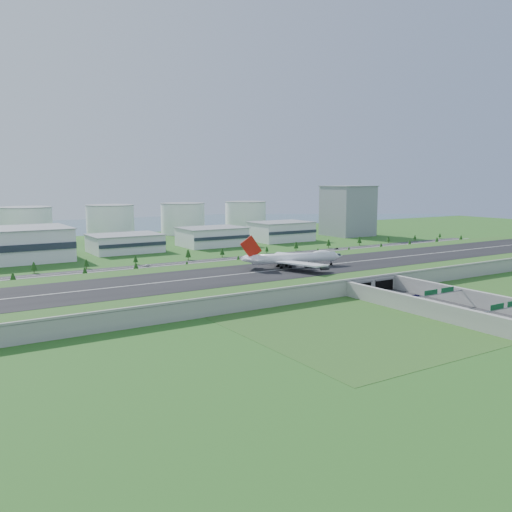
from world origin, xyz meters
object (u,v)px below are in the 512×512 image
car_2 (416,296)px  car_0 (407,304)px  fuel_tank_a (26,225)px  car_7 (147,265)px  office_tower (348,211)px  car_1 (457,316)px  car_6 (435,243)px  car_5 (336,249)px  boeing_747 (294,258)px

car_2 → car_0: bearing=31.0°
fuel_tank_a → car_7: bearing=-77.4°
office_tower → car_1: office_tower is taller
car_0 → car_1: size_ratio=1.16×
office_tower → car_7: size_ratio=9.72×
car_2 → car_6: size_ratio=0.89×
car_5 → car_6: size_ratio=0.71×
car_5 → car_1: bearing=-46.6°
car_1 → car_6: car_6 is taller
fuel_tank_a → boeing_747: fuel_tank_a is taller
office_tower → car_7: bearing=-161.4°
office_tower → car_5: size_ratio=13.27×
office_tower → car_1: (-207.24, -306.43, -26.68)m
car_0 → office_tower: bearing=55.8°
car_1 → car_2: bearing=71.2°
car_0 → car_5: size_ratio=1.18×
fuel_tank_a → car_2: bearing=-71.2°
fuel_tank_a → car_1: size_ratio=11.77×
fuel_tank_a → car_1: (112.76, -421.43, -16.68)m
boeing_747 → fuel_tank_a: bearing=123.5°
car_1 → car_6: 301.71m
office_tower → car_2: size_ratio=10.52×
car_0 → car_1: 28.38m
office_tower → car_2: bearing=-125.4°
fuel_tank_a → car_2: size_ratio=9.57×
boeing_747 → car_6: size_ratio=11.41×
car_0 → car_6: (228.38, 171.08, -0.02)m
office_tower → car_5: bearing=-136.0°
car_6 → car_2: bearing=151.7°
boeing_747 → car_5: (122.51, 101.68, -13.19)m
car_5 → car_6: 113.47m
car_0 → car_6: car_0 is taller
car_0 → car_2: 22.51m
office_tower → car_2: office_tower is taller
fuel_tank_a → car_6: fuel_tank_a is taller
office_tower → car_6: (19.18, -107.04, -26.56)m
fuel_tank_a → car_5: (227.04, -204.75, -16.70)m
fuel_tank_a → car_0: bearing=-74.3°
car_0 → car_5: bearing=61.0°
car_1 → car_6: bearing=46.4°
car_1 → car_5: car_1 is taller
car_2 → car_7: (-84.11, 174.48, 0.10)m
car_7 → car_0: bearing=26.0°
office_tower → boeing_747: 288.54m
car_7 → car_1: bearing=24.1°
boeing_747 → car_0: boeing_747 is taller
car_2 → car_5: car_2 is taller
office_tower → car_7: office_tower is taller
car_2 → car_6: 263.01m
car_0 → car_5: (116.24, 188.37, -0.15)m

